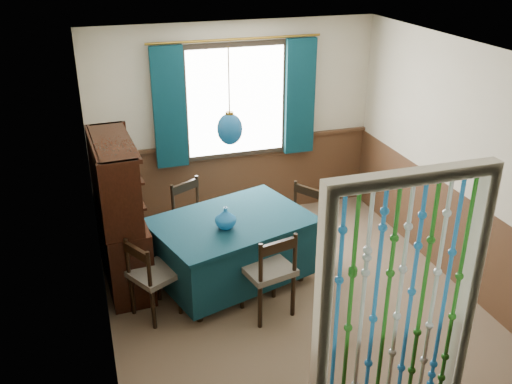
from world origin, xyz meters
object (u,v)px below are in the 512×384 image
object	(u,v)px
pendant_lamp	(230,129)
chair_near	(269,271)
sideboard	(121,234)
vase_table	(226,219)
bowl_shelf	(125,196)
vase_sideboard	(122,195)
dining_table	(232,246)
chair_left	(152,276)
chair_far	(195,217)
chair_right	(300,221)

from	to	relation	value
pendant_lamp	chair_near	bearing A→B (deg)	-73.18
chair_near	sideboard	xyz separation A→B (m)	(-1.28, 1.03, 0.08)
pendant_lamp	vase_table	xyz separation A→B (m)	(-0.10, -0.15, -0.87)
pendant_lamp	vase_table	world-z (taller)	pendant_lamp
vase_table	bowl_shelf	size ratio (longest dim) A/B	1.08
bowl_shelf	vase_sideboard	distance (m)	0.57
chair_near	pendant_lamp	xyz separation A→B (m)	(-0.19, 0.64, 1.24)
dining_table	sideboard	distance (m)	1.17
pendant_lamp	vase_sideboard	bearing A→B (deg)	147.90
chair_near	chair_left	world-z (taller)	chair_near
bowl_shelf	vase_sideboard	world-z (taller)	bowl_shelf
chair_near	chair_far	distance (m)	1.41
chair_right	bowl_shelf	bearing A→B (deg)	62.54
chair_near	sideboard	bearing A→B (deg)	128.61
chair_near	bowl_shelf	size ratio (longest dim) A/B	4.88
vase_table	bowl_shelf	bearing A→B (deg)	164.09
chair_near	chair_left	distance (m)	1.12
vase_sideboard	chair_left	bearing A→B (deg)	-81.46
chair_near	chair_far	xyz separation A→B (m)	(-0.44, 1.34, -0.01)
chair_left	sideboard	size ratio (longest dim) A/B	0.53
chair_far	vase_sideboard	bearing A→B (deg)	-24.36
dining_table	vase_sideboard	world-z (taller)	vase_sideboard
chair_far	vase_table	distance (m)	0.95
vase_table	chair_far	bearing A→B (deg)	99.82
dining_table	chair_right	size ratio (longest dim) A/B	2.13
chair_left	sideboard	distance (m)	0.76
vase_table	bowl_shelf	distance (m)	1.00
dining_table	chair_right	distance (m)	0.92
sideboard	vase_sideboard	size ratio (longest dim) A/B	7.97
vase_sideboard	chair_far	bearing A→B (deg)	4.25
chair_near	vase_table	bearing A→B (deg)	108.54
dining_table	pendant_lamp	bearing A→B (deg)	-16.73
bowl_shelf	vase_sideboard	bearing A→B (deg)	90.00
chair_left	vase_sideboard	xyz separation A→B (m)	(-0.15, 0.97, 0.45)
chair_far	vase_sideboard	distance (m)	0.89
chair_right	vase_sideboard	xyz separation A→B (m)	(-1.90, 0.35, 0.44)
chair_near	vase_sideboard	world-z (taller)	vase_sideboard
dining_table	sideboard	size ratio (longest dim) A/B	1.14
dining_table	vase_sideboard	distance (m)	1.30
chair_near	chair_far	bearing A→B (deg)	95.65
pendant_lamp	vase_table	bearing A→B (deg)	-124.00
dining_table	chair_right	world-z (taller)	chair_right
chair_right	vase_sideboard	size ratio (longest dim) A/B	4.26
sideboard	vase_sideboard	xyz separation A→B (m)	(0.06, 0.25, 0.33)
sideboard	bowl_shelf	bearing A→B (deg)	-81.30
chair_far	dining_table	bearing A→B (deg)	80.84
chair_right	chair_far	bearing A→B (deg)	37.12
chair_left	vase_table	xyz separation A→B (m)	(0.78, 0.17, 0.40)
sideboard	dining_table	bearing A→B (deg)	-23.29
chair_far	vase_sideboard	world-z (taller)	vase_sideboard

